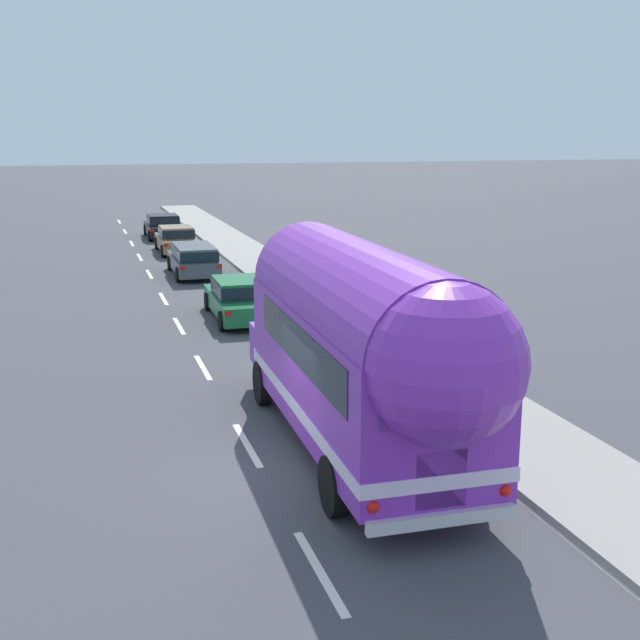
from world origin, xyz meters
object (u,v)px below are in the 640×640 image
(car_lead, at_px, (240,297))
(car_second, at_px, (194,258))
(painted_bus, at_px, (365,344))
(car_third, at_px, (176,239))
(car_fourth, at_px, (163,225))

(car_lead, xyz_separation_m, car_second, (-0.28, 8.82, 0.05))
(painted_bus, height_order, car_third, painted_bus)
(painted_bus, distance_m, car_second, 21.45)
(car_lead, xyz_separation_m, car_third, (-0.14, 16.08, -0.01))
(car_lead, bearing_deg, car_third, 90.49)
(car_lead, relative_size, car_second, 0.99)
(car_lead, bearing_deg, painted_bus, -90.79)
(car_third, distance_m, car_fourth, 6.39)
(painted_bus, distance_m, car_lead, 12.68)
(car_lead, distance_m, car_third, 16.08)
(car_second, xyz_separation_m, car_third, (0.14, 7.27, -0.05))
(car_second, relative_size, car_fourth, 1.03)
(painted_bus, bearing_deg, car_second, 90.28)
(car_lead, relative_size, car_third, 1.03)
(car_third, relative_size, car_fourth, 0.99)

